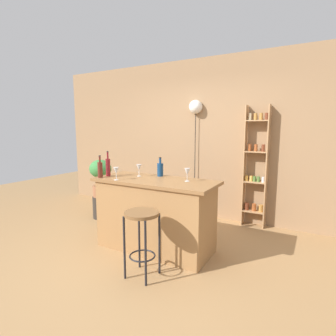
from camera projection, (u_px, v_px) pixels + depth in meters
The scene contains 14 objects.
ground at pixel (143, 257), 3.32m from camera, with size 12.00×12.00×0.00m, color #A37A4C.
back_wall at pixel (203, 139), 4.80m from camera, with size 6.40×0.10×2.80m, color #997551.
kitchen_counter at pixel (155, 214), 3.51m from camera, with size 1.61×0.68×0.94m.
bar_stool at pixel (142, 228), 2.83m from camera, with size 0.37×0.37×0.72m.
spice_shelf at pixel (255, 168), 4.27m from camera, with size 0.37×0.16×1.96m.
plant_stool at pixel (102, 207), 4.78m from camera, with size 0.32×0.32×0.39m, color #2D2823.
potted_plant at pixel (101, 175), 4.70m from camera, with size 0.40×0.36×0.66m.
bottle_wine_red at pixel (160, 169), 3.66m from camera, with size 0.08×0.08×0.26m.
bottle_soda_blue at pixel (100, 169), 3.56m from camera, with size 0.07×0.07×0.30m.
bottle_vinegar at pixel (108, 167), 3.67m from camera, with size 0.06×0.06×0.34m.
wine_glass_left at pixel (139, 168), 3.67m from camera, with size 0.07×0.07×0.16m.
wine_glass_center at pixel (116, 171), 3.39m from camera, with size 0.07×0.07×0.16m.
wine_glass_right at pixel (187, 172), 3.31m from camera, with size 0.07×0.07×0.16m.
pendant_globe_light at pixel (196, 108), 4.68m from camera, with size 0.24×0.24×2.09m.
Camera 1 is at (1.79, -2.57, 1.59)m, focal length 28.50 mm.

